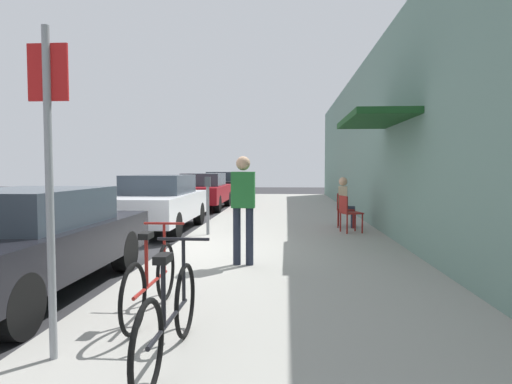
% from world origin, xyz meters
% --- Properties ---
extents(ground_plane, '(60.00, 60.00, 0.00)m').
position_xyz_m(ground_plane, '(0.00, 0.00, 0.00)').
color(ground_plane, '#2D2D30').
extents(sidewalk_slab, '(4.50, 32.00, 0.12)m').
position_xyz_m(sidewalk_slab, '(2.25, 2.00, 0.06)').
color(sidewalk_slab, '#9E9B93').
rests_on(sidewalk_slab, ground_plane).
extents(building_facade, '(1.40, 32.00, 4.80)m').
position_xyz_m(building_facade, '(4.64, 1.99, 2.40)').
color(building_facade, gray).
rests_on(building_facade, ground_plane).
extents(parked_car_0, '(1.80, 4.40, 1.36)m').
position_xyz_m(parked_car_0, '(-1.10, -2.33, 0.71)').
color(parked_car_0, black).
rests_on(parked_car_0, ground_plane).
extents(parked_car_1, '(1.80, 4.40, 1.46)m').
position_xyz_m(parked_car_1, '(-1.10, 3.43, 0.75)').
color(parked_car_1, silver).
rests_on(parked_car_1, ground_plane).
extents(parked_car_2, '(1.80, 4.40, 1.44)m').
position_xyz_m(parked_car_2, '(-1.10, 9.57, 0.74)').
color(parked_car_2, maroon).
rests_on(parked_car_2, ground_plane).
extents(parked_car_3, '(1.80, 4.40, 1.46)m').
position_xyz_m(parked_car_3, '(-1.10, 14.90, 0.76)').
color(parked_car_3, black).
rests_on(parked_car_3, ground_plane).
extents(parked_car_4, '(1.80, 4.40, 1.39)m').
position_xyz_m(parked_car_4, '(-1.10, 20.19, 0.72)').
color(parked_car_4, silver).
rests_on(parked_car_4, ground_plane).
extents(parking_meter, '(0.12, 0.10, 1.32)m').
position_xyz_m(parking_meter, '(0.45, 2.10, 0.89)').
color(parking_meter, slate).
rests_on(parking_meter, sidewalk_slab).
extents(street_sign, '(0.32, 0.06, 2.60)m').
position_xyz_m(street_sign, '(0.40, -4.36, 1.64)').
color(street_sign, gray).
rests_on(street_sign, sidewalk_slab).
extents(bicycle_0, '(0.46, 1.71, 0.90)m').
position_xyz_m(bicycle_0, '(1.34, -4.36, 0.48)').
color(bicycle_0, black).
rests_on(bicycle_0, sidewalk_slab).
extents(bicycle_1, '(0.46, 1.71, 0.90)m').
position_xyz_m(bicycle_1, '(0.86, -3.31, 0.48)').
color(bicycle_1, black).
rests_on(bicycle_1, sidewalk_slab).
extents(cafe_chair_0, '(0.55, 0.55, 0.87)m').
position_xyz_m(cafe_chair_0, '(3.70, 2.63, 0.62)').
color(cafe_chair_0, maroon).
rests_on(cafe_chair_0, sidewalk_slab).
extents(cafe_chair_1, '(0.50, 0.50, 0.87)m').
position_xyz_m(cafe_chair_1, '(3.70, 3.59, 0.62)').
color(cafe_chair_1, maroon).
rests_on(cafe_chair_1, sidewalk_slab).
extents(seated_patron_1, '(0.47, 0.41, 1.29)m').
position_xyz_m(seated_patron_1, '(3.75, 3.58, 0.82)').
color(seated_patron_1, '#232838').
rests_on(seated_patron_1, sidewalk_slab).
extents(pedestrian_standing, '(0.36, 0.22, 1.70)m').
position_xyz_m(pedestrian_standing, '(1.57, -0.94, 1.12)').
color(pedestrian_standing, '#232838').
rests_on(pedestrian_standing, sidewalk_slab).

